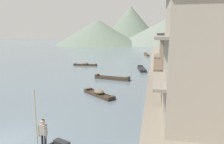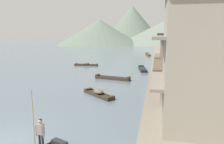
{
  "view_description": "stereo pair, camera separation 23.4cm",
  "coord_description": "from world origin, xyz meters",
  "px_view_note": "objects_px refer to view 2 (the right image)",
  "views": [
    {
      "loc": [
        7.87,
        -9.68,
        6.01
      ],
      "look_at": [
        3.33,
        13.29,
        1.75
      ],
      "focal_mm": 34.49,
      "sensor_mm": 36.0,
      "label": 1
    },
    {
      "loc": [
        8.1,
        -9.64,
        6.01
      ],
      "look_at": [
        3.33,
        13.29,
        1.75
      ],
      "focal_mm": 34.49,
      "sensor_mm": 36.0,
      "label": 2
    }
  ],
  "objects_px": {
    "house_waterfront_second": "(188,61)",
    "house_waterfront_tall": "(178,53)",
    "boat_moored_third": "(86,64)",
    "house_waterfront_nearest": "(201,53)",
    "boat_moored_far": "(99,94)",
    "boat_moored_nearest": "(143,69)",
    "boat_midriver_drifting": "(112,78)",
    "boatman_person": "(40,131)",
    "boat_moored_second": "(148,55)"
  },
  "relations": [
    {
      "from": "boatman_person",
      "to": "house_waterfront_tall",
      "type": "distance_m",
      "value": 20.68
    },
    {
      "from": "boat_moored_third",
      "to": "boat_moored_far",
      "type": "bearing_deg",
      "value": -68.05
    },
    {
      "from": "boat_moored_nearest",
      "to": "boat_midriver_drifting",
      "type": "bearing_deg",
      "value": -112.68
    },
    {
      "from": "house_waterfront_second",
      "to": "house_waterfront_tall",
      "type": "distance_m",
      "value": 7.66
    },
    {
      "from": "house_waterfront_second",
      "to": "boat_midriver_drifting",
      "type": "bearing_deg",
      "value": 139.9
    },
    {
      "from": "boat_moored_nearest",
      "to": "boat_moored_second",
      "type": "distance_m",
      "value": 23.99
    },
    {
      "from": "house_waterfront_nearest",
      "to": "house_waterfront_tall",
      "type": "bearing_deg",
      "value": 89.88
    },
    {
      "from": "boatman_person",
      "to": "boat_moored_nearest",
      "type": "distance_m",
      "value": 26.63
    },
    {
      "from": "boatman_person",
      "to": "house_waterfront_tall",
      "type": "relative_size",
      "value": 0.49
    },
    {
      "from": "boatman_person",
      "to": "house_waterfront_nearest",
      "type": "bearing_deg",
      "value": 29.95
    },
    {
      "from": "boat_moored_nearest",
      "to": "boat_midriver_drifting",
      "type": "relative_size",
      "value": 1.06
    },
    {
      "from": "boat_moored_nearest",
      "to": "boat_moored_far",
      "type": "distance_m",
      "value": 15.99
    },
    {
      "from": "boat_moored_far",
      "to": "house_waterfront_tall",
      "type": "height_order",
      "value": "house_waterfront_tall"
    },
    {
      "from": "boat_moored_far",
      "to": "house_waterfront_nearest",
      "type": "xyz_separation_m",
      "value": [
        7.9,
        -6.25,
        4.64
      ]
    },
    {
      "from": "boat_moored_third",
      "to": "boat_midriver_drifting",
      "type": "bearing_deg",
      "value": -56.26
    },
    {
      "from": "boat_moored_nearest",
      "to": "house_waterfront_tall",
      "type": "height_order",
      "value": "house_waterfront_tall"
    },
    {
      "from": "boat_moored_far",
      "to": "house_waterfront_second",
      "type": "bearing_deg",
      "value": 4.16
    },
    {
      "from": "boat_moored_second",
      "to": "boat_midriver_drifting",
      "type": "xyz_separation_m",
      "value": [
        -3.26,
        -32.08,
        0.01
      ]
    },
    {
      "from": "boat_moored_far",
      "to": "house_waterfront_tall",
      "type": "bearing_deg",
      "value": 46.13
    },
    {
      "from": "boat_moored_far",
      "to": "boat_moored_nearest",
      "type": "bearing_deg",
      "value": 78.44
    },
    {
      "from": "boat_moored_third",
      "to": "boat_moored_second",
      "type": "bearing_deg",
      "value": 63.67
    },
    {
      "from": "house_waterfront_second",
      "to": "boat_moored_second",
      "type": "bearing_deg",
      "value": 97.33
    },
    {
      "from": "boat_midriver_drifting",
      "to": "house_waterfront_second",
      "type": "distance_m",
      "value": 11.35
    },
    {
      "from": "boat_midriver_drifting",
      "to": "boat_moored_third",
      "type": "bearing_deg",
      "value": 123.74
    },
    {
      "from": "boat_moored_third",
      "to": "house_waterfront_second",
      "type": "bearing_deg",
      "value": -48.93
    },
    {
      "from": "boatman_person",
      "to": "boat_moored_third",
      "type": "bearing_deg",
      "value": 104.4
    },
    {
      "from": "boat_moored_far",
      "to": "boat_midriver_drifting",
      "type": "height_order",
      "value": "boat_moored_far"
    },
    {
      "from": "boat_moored_nearest",
      "to": "house_waterfront_nearest",
      "type": "height_order",
      "value": "house_waterfront_nearest"
    },
    {
      "from": "boat_moored_second",
      "to": "boat_midriver_drifting",
      "type": "distance_m",
      "value": 32.24
    },
    {
      "from": "boat_moored_nearest",
      "to": "boat_moored_far",
      "type": "bearing_deg",
      "value": -101.56
    },
    {
      "from": "boat_moored_third",
      "to": "house_waterfront_tall",
      "type": "bearing_deg",
      "value": -33.52
    },
    {
      "from": "boatman_person",
      "to": "boat_moored_second",
      "type": "xyz_separation_m",
      "value": [
        3.02,
        50.4,
        -1.26
      ]
    },
    {
      "from": "boat_moored_second",
      "to": "boat_moored_far",
      "type": "height_order",
      "value": "boat_moored_far"
    },
    {
      "from": "house_waterfront_nearest",
      "to": "house_waterfront_second",
      "type": "height_order",
      "value": "house_waterfront_nearest"
    },
    {
      "from": "boat_moored_third",
      "to": "boat_moored_nearest",
      "type": "bearing_deg",
      "value": -14.52
    },
    {
      "from": "boat_moored_third",
      "to": "house_waterfront_nearest",
      "type": "relative_size",
      "value": 0.51
    },
    {
      "from": "house_waterfront_second",
      "to": "house_waterfront_tall",
      "type": "bearing_deg",
      "value": 91.37
    },
    {
      "from": "house_waterfront_second",
      "to": "house_waterfront_tall",
      "type": "height_order",
      "value": "same"
    },
    {
      "from": "boat_moored_far",
      "to": "boat_midriver_drifting",
      "type": "xyz_separation_m",
      "value": [
        -0.18,
        7.57,
        -0.05
      ]
    },
    {
      "from": "boat_moored_nearest",
      "to": "boat_midriver_drifting",
      "type": "xyz_separation_m",
      "value": [
        -3.38,
        -8.09,
        0.03
      ]
    },
    {
      "from": "boat_moored_third",
      "to": "house_waterfront_tall",
      "type": "distance_m",
      "value": 18.71
    },
    {
      "from": "boat_midriver_drifting",
      "to": "house_waterfront_tall",
      "type": "height_order",
      "value": "house_waterfront_tall"
    },
    {
      "from": "boat_moored_far",
      "to": "house_waterfront_tall",
      "type": "xyz_separation_m",
      "value": [
        7.93,
        8.25,
        3.34
      ]
    },
    {
      "from": "house_waterfront_second",
      "to": "house_waterfront_tall",
      "type": "xyz_separation_m",
      "value": [
        -0.18,
        7.66,
        0.02
      ]
    },
    {
      "from": "boat_moored_nearest",
      "to": "house_waterfront_second",
      "type": "bearing_deg",
      "value": -71.96
    },
    {
      "from": "boat_moored_far",
      "to": "boat_moored_second",
      "type": "bearing_deg",
      "value": 85.55
    },
    {
      "from": "boat_moored_third",
      "to": "house_waterfront_second",
      "type": "distance_m",
      "value": 23.88
    },
    {
      "from": "boat_moored_nearest",
      "to": "boat_moored_third",
      "type": "xyz_separation_m",
      "value": [
        -10.62,
        2.75,
        0.07
      ]
    },
    {
      "from": "boat_moored_second",
      "to": "house_waterfront_second",
      "type": "xyz_separation_m",
      "value": [
        5.03,
        -39.06,
        3.38
      ]
    },
    {
      "from": "boat_moored_second",
      "to": "house_waterfront_nearest",
      "type": "relative_size",
      "value": 0.66
    }
  ]
}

